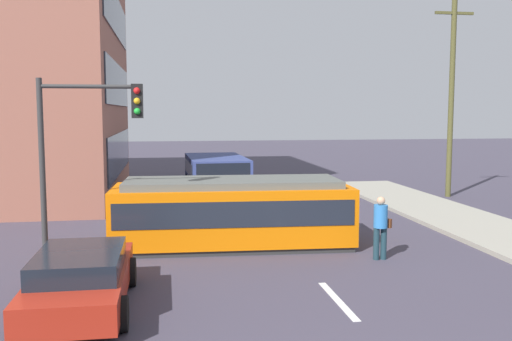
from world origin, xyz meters
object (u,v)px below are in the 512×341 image
at_px(pedestrian_crossing, 381,224).
at_px(utility_pole_mid, 451,95).
at_px(parked_sedan_mid, 81,278).
at_px(streetcar_tram, 232,211).
at_px(city_bus, 216,174).
at_px(traffic_light_mast, 84,136).

xyz_separation_m(pedestrian_crossing, utility_pole_mid, (7.21, 10.05, 3.65)).
bearing_deg(utility_pole_mid, parked_sedan_mid, -138.60).
height_order(streetcar_tram, utility_pole_mid, utility_pole_mid).
relative_size(pedestrian_crossing, utility_pole_mid, 0.19).
xyz_separation_m(city_bus, parked_sedan_mid, (-3.95, -14.48, -0.42)).
height_order(pedestrian_crossing, traffic_light_mast, traffic_light_mast).
xyz_separation_m(parked_sedan_mid, traffic_light_mast, (-0.29, 3.15, 2.65)).
bearing_deg(pedestrian_crossing, parked_sedan_mid, -159.76).
height_order(traffic_light_mast, utility_pole_mid, utility_pole_mid).
distance_m(pedestrian_crossing, traffic_light_mast, 7.86).
distance_m(streetcar_tram, pedestrian_crossing, 4.23).
height_order(pedestrian_crossing, parked_sedan_mid, pedestrian_crossing).
bearing_deg(parked_sedan_mid, traffic_light_mast, 95.29).
distance_m(traffic_light_mast, utility_pole_mid, 17.58).
xyz_separation_m(traffic_light_mast, utility_pole_mid, (14.70, 9.55, 1.31)).
height_order(streetcar_tram, pedestrian_crossing, streetcar_tram).
relative_size(streetcar_tram, utility_pole_mid, 0.78).
bearing_deg(utility_pole_mid, traffic_light_mast, -146.99).
bearing_deg(streetcar_tram, traffic_light_mast, -156.84).
distance_m(city_bus, utility_pole_mid, 11.19).
xyz_separation_m(streetcar_tram, parked_sedan_mid, (-3.55, -4.80, -0.38)).
height_order(parked_sedan_mid, traffic_light_mast, traffic_light_mast).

